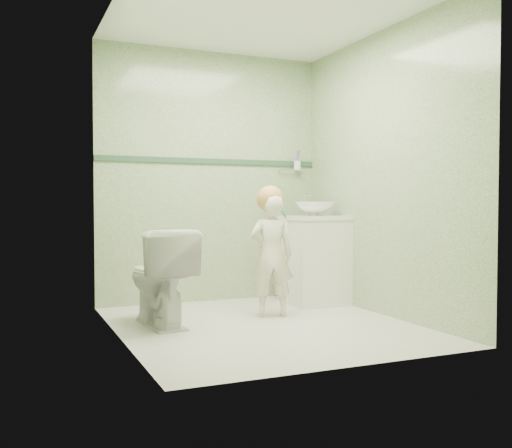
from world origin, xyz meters
name	(u,v)px	position (x,y,z in m)	size (l,w,h in m)	color
ground	(264,325)	(0.00, 0.00, 0.00)	(2.50, 2.50, 0.00)	silver
room_shell	(264,170)	(0.00, 0.00, 1.20)	(2.50, 2.54, 2.40)	#7DA172
trim_stripe	(211,161)	(0.00, 1.24, 1.35)	(2.20, 0.02, 0.05)	#2E4F39
vanity	(315,261)	(0.84, 0.70, 0.40)	(0.52, 0.50, 0.80)	white
counter	(315,218)	(0.84, 0.70, 0.81)	(0.54, 0.52, 0.04)	white
basin	(315,209)	(0.84, 0.70, 0.89)	(0.37, 0.37, 0.13)	white
faucet	(306,200)	(0.84, 0.89, 0.97)	(0.03, 0.13, 0.18)	silver
cup_holder	(297,165)	(0.89, 1.18, 1.33)	(0.26, 0.07, 0.21)	silver
toilet	(159,277)	(-0.74, 0.32, 0.38)	(0.42, 0.74, 0.75)	white
toddler	(271,256)	(0.20, 0.30, 0.51)	(0.37, 0.24, 1.01)	beige
hair_cap	(270,199)	(0.20, 0.33, 0.98)	(0.23, 0.23, 0.23)	tan
teal_toothbrush	(283,214)	(0.24, 0.16, 0.86)	(0.11, 0.14, 0.08)	#048764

